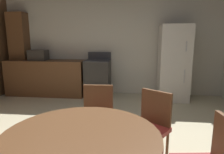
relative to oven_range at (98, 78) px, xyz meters
The scene contains 9 objects.
wall_back 1.02m from the oven_range, 52.18° to the left, with size 5.90×0.12×2.70m, color beige.
kitchen_counter 1.35m from the oven_range, behind, with size 1.99×0.60×0.90m, color brown.
pantry_column 2.21m from the oven_range, behind, with size 0.44×0.36×2.10m, color brown.
oven_range is the anchor object (origin of this frame).
refrigerator 1.87m from the oven_range, ahead, with size 0.68×0.68×1.76m.
microwave 1.63m from the oven_range, behind, with size 0.44×0.32×0.26m, color #2D2B28.
dining_table 3.54m from the oven_range, 81.69° to the right, with size 1.20×1.20×0.76m.
chair_north 2.55m from the oven_range, 79.84° to the right, with size 0.42×0.42×0.87m.
chair_northeast 2.90m from the oven_range, 67.92° to the right, with size 0.56×0.56×0.87m.
Camera 1 is at (0.58, -2.11, 1.46)m, focal length 31.92 mm.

